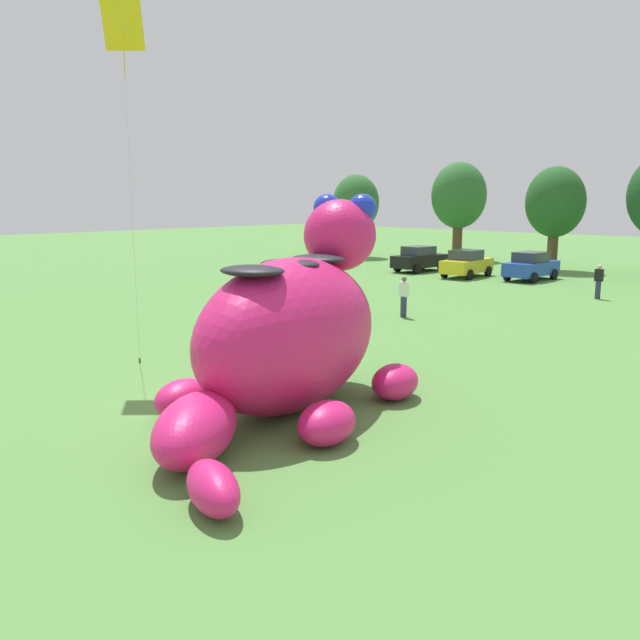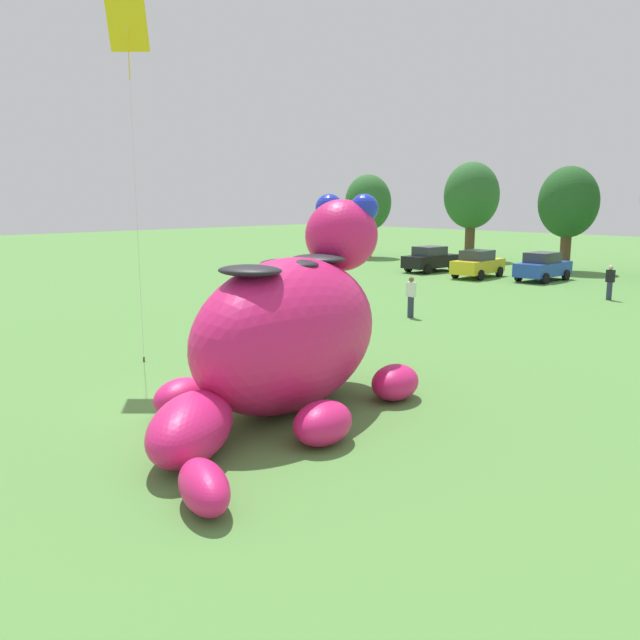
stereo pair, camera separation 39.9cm
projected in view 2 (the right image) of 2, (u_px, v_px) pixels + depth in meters
ground_plane at (220, 404)px, 15.99m from camera, size 160.00×160.00×0.00m
giant_inflatable_creature at (290, 332)px, 15.42m from camera, size 7.02×9.00×5.03m
car_black at (431, 259)px, 44.35m from camera, size 2.20×4.23×1.72m
car_yellow at (478, 264)px, 41.12m from camera, size 2.19×4.22×1.72m
car_blue at (543, 267)px, 39.48m from camera, size 2.00×4.13×1.72m
tree_far_left at (368, 203)px, 54.94m from camera, size 3.86×3.86×6.84m
tree_left at (472, 196)px, 52.18m from camera, size 4.35×4.35×7.72m
tree_mid_left at (568, 203)px, 44.17m from camera, size 3.95×3.95×7.02m
spectator_near_inflatable at (304, 279)px, 33.69m from camera, size 0.38×0.26×1.71m
spectator_mid_field at (610, 283)px, 32.08m from camera, size 0.38×0.26×1.71m
spectator_by_cars at (411, 297)px, 27.38m from camera, size 0.38×0.26×1.71m
tethered_flying_kite at (127, 30)px, 18.35m from camera, size 1.13×1.13×10.43m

